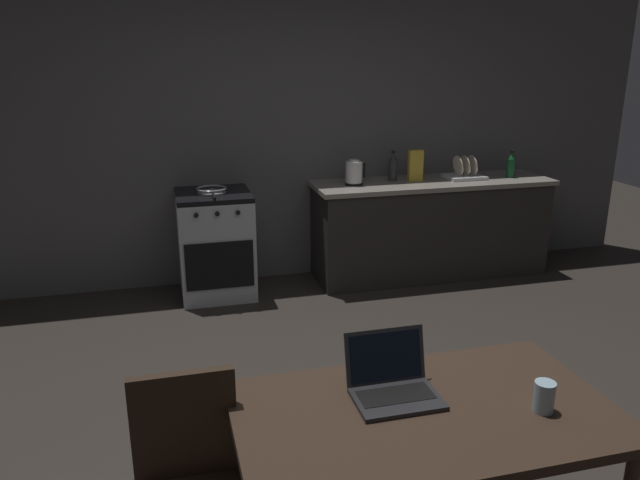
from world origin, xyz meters
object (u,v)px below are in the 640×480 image
drinking_glass (544,397)px  cereal_box (415,166)px  bottle (511,165)px  bottle_b (393,167)px  electric_kettle (354,173)px  stove_oven (216,244)px  laptop (393,384)px  dish_rack (465,173)px  frying_pan (212,190)px  dining_table (424,426)px

drinking_glass → cereal_box: 3.43m
bottle → cereal_box: size_ratio=0.91×
bottle_b → electric_kettle: bearing=-168.3°
stove_oven → cereal_box: 1.87m
laptop → dish_rack: (1.87, 3.04, 0.15)m
stove_oven → frying_pan: frying_pan is taller
laptop → dish_rack: bearing=44.8°
stove_oven → bottle: size_ratio=3.57×
frying_pan → stove_oven: bearing=67.6°
frying_pan → dish_rack: size_ratio=1.23×
bottle_b → cereal_box: bearing=-17.6°
dish_rack → laptop: bearing=-121.5°
laptop → bottle: bottle is taller
drinking_glass → dish_rack: bearing=67.2°
bottle → dish_rack: (-0.43, 0.05, -0.07)m
electric_kettle → dining_table: bearing=-103.2°
bottle → frying_pan: (-2.70, 0.02, -0.09)m
frying_pan → dining_table: bearing=-81.4°
dining_table → cereal_box: 3.46m
stove_oven → frying_pan: 0.47m
stove_oven → cereal_box: cereal_box is taller
stove_oven → cereal_box: bearing=0.7°
frying_pan → bottle_b: bottle_b is taller
bottle → drinking_glass: size_ratio=2.15×
electric_kettle → cereal_box: bearing=2.0°
laptop → bottle_b: size_ratio=1.21×
bottle → drinking_glass: 3.71m
dish_rack → bottle_b: bottle_b is taller
cereal_box → drinking_glass: bearing=-105.4°
stove_oven → bottle_b: 1.69m
dining_table → cereal_box: size_ratio=5.07×
dining_table → bottle_b: bearing=70.9°
cereal_box → bottle: bearing=-4.4°
dining_table → cereal_box: cereal_box is taller
bottle → cereal_box: (-0.90, 0.07, 0.02)m
dining_table → drinking_glass: bearing=-15.6°
cereal_box → dish_rack: size_ratio=0.80×
bottle → electric_kettle: bearing=178.1°
laptop → electric_kettle: electric_kettle is taller
dining_table → electric_kettle: electric_kettle is taller
bottle → cereal_box: 0.91m
drinking_glass → bottle_b: 3.44m
laptop → drinking_glass: bearing=-39.6°
dish_rack → drinking_glass: bearing=-112.8°
stove_oven → electric_kettle: 1.32m
bottle → drinking_glass: bearing=-119.3°
cereal_box → bottle_b: 0.20m
dining_table → stove_oven: bearing=98.4°
electric_kettle → frying_pan: electric_kettle is taller
laptop → cereal_box: size_ratio=1.17×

